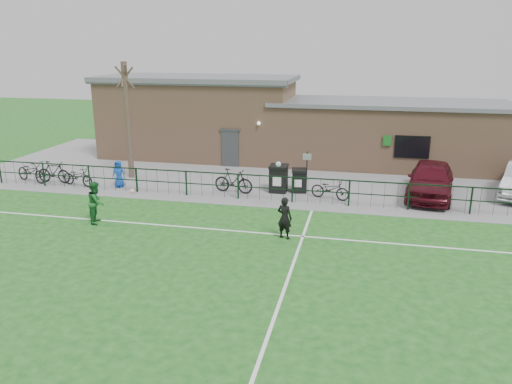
% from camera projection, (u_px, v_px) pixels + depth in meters
% --- Properties ---
extents(ground, '(90.00, 90.00, 0.00)m').
position_uv_depth(ground, '(221.00, 279.00, 15.13)').
color(ground, '#185218').
rests_on(ground, ground).
extents(paving_strip, '(34.00, 13.00, 0.02)m').
position_uv_depth(paving_strip, '(289.00, 172.00, 27.76)').
color(paving_strip, slate).
rests_on(paving_strip, ground).
extents(pitch_line_touch, '(28.00, 0.10, 0.01)m').
position_uv_depth(pitch_line_touch, '(269.00, 202.00, 22.43)').
color(pitch_line_touch, white).
rests_on(pitch_line_touch, ground).
extents(pitch_line_mid, '(28.00, 0.10, 0.01)m').
position_uv_depth(pitch_line_mid, '(250.00, 232.00, 18.87)').
color(pitch_line_mid, white).
rests_on(pitch_line_mid, ground).
extents(pitch_line_perp, '(0.10, 16.00, 0.01)m').
position_uv_depth(pitch_line_perp, '(286.00, 285.00, 14.72)').
color(pitch_line_perp, white).
rests_on(pitch_line_perp, ground).
extents(perimeter_fence, '(28.00, 0.10, 1.20)m').
position_uv_depth(perimeter_fence, '(270.00, 188.00, 22.45)').
color(perimeter_fence, black).
rests_on(perimeter_fence, ground).
extents(bare_tree, '(0.30, 0.30, 6.00)m').
position_uv_depth(bare_tree, '(128.00, 121.00, 25.75)').
color(bare_tree, '#453429').
rests_on(bare_tree, ground).
extents(wheelie_bin_left, '(0.82, 0.92, 1.21)m').
position_uv_depth(wheelie_bin_left, '(279.00, 179.00, 23.87)').
color(wheelie_bin_left, black).
rests_on(wheelie_bin_left, paving_strip).
extents(wheelie_bin_right, '(0.77, 0.85, 1.02)m').
position_uv_depth(wheelie_bin_right, '(299.00, 181.00, 23.86)').
color(wheelie_bin_right, black).
rests_on(wheelie_bin_right, paving_strip).
extents(sign_post, '(0.06, 0.06, 2.00)m').
position_uv_depth(sign_post, '(307.00, 172.00, 23.53)').
color(sign_post, black).
rests_on(sign_post, paving_strip).
extents(car_maroon, '(2.71, 5.12, 1.66)m').
position_uv_depth(car_maroon, '(431.00, 180.00, 22.94)').
color(car_maroon, '#4C0D18').
rests_on(car_maroon, paving_strip).
extents(bicycle_a, '(2.20, 1.35, 1.09)m').
position_uv_depth(bicycle_a, '(31.00, 171.00, 25.55)').
color(bicycle_a, black).
rests_on(bicycle_a, paving_strip).
extents(bicycle_b, '(1.86, 0.56, 1.11)m').
position_uv_depth(bicycle_b, '(54.00, 172.00, 25.37)').
color(bicycle_b, black).
rests_on(bicycle_b, paving_strip).
extents(bicycle_c, '(1.91, 0.99, 0.96)m').
position_uv_depth(bicycle_c, '(78.00, 176.00, 24.86)').
color(bicycle_c, black).
rests_on(bicycle_c, paving_strip).
extents(bicycle_d, '(1.98, 0.80, 1.16)m').
position_uv_depth(bicycle_d, '(233.00, 181.00, 23.67)').
color(bicycle_d, black).
rests_on(bicycle_d, paving_strip).
extents(bicycle_e, '(1.91, 1.09, 0.95)m').
position_uv_depth(bicycle_e, '(330.00, 189.00, 22.73)').
color(bicycle_e, black).
rests_on(bicycle_e, paving_strip).
extents(spectator_child, '(0.68, 0.47, 1.34)m').
position_uv_depth(spectator_child, '(119.00, 174.00, 24.57)').
color(spectator_child, '#1244AD').
rests_on(spectator_child, paving_strip).
extents(goalkeeper_kick, '(1.19, 3.21, 2.20)m').
position_uv_depth(goalkeeper_kick, '(284.00, 216.00, 18.16)').
color(goalkeeper_kick, black).
rests_on(goalkeeper_kick, ground).
extents(outfield_player, '(0.82, 0.95, 1.67)m').
position_uv_depth(outfield_player, '(96.00, 202.00, 19.70)').
color(outfield_player, '#1A5D26').
rests_on(outfield_player, ground).
extents(ball_ground, '(0.23, 0.23, 0.23)m').
position_uv_depth(ball_ground, '(132.00, 191.00, 23.74)').
color(ball_ground, white).
rests_on(ball_ground, ground).
extents(clubhouse, '(24.25, 5.40, 4.96)m').
position_uv_depth(clubhouse, '(283.00, 123.00, 30.12)').
color(clubhouse, tan).
rests_on(clubhouse, ground).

